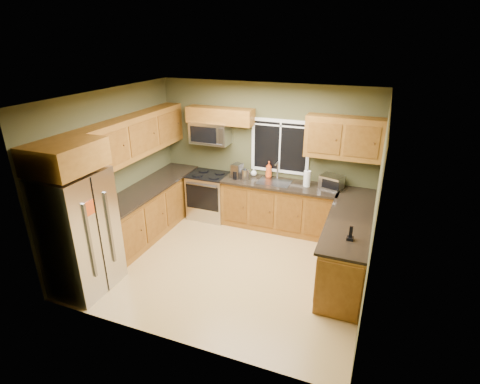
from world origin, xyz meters
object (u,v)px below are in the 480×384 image
Objects in this scene: range at (209,195)px; soap_bottle_a at (269,169)px; toaster_oven at (331,182)px; kettle at (245,174)px; soap_bottle_c at (254,172)px; refrigerator at (80,233)px; microwave at (210,133)px; paper_towel_roll at (307,179)px; coffee_maker at (237,171)px; cordless_phone at (350,236)px.

soap_bottle_a is (1.17, 0.23, 0.63)m from range.
range is at bearing -177.62° from toaster_oven.
kettle reaches higher than soap_bottle_c.
soap_bottle_c is (0.88, 0.20, 0.55)m from range.
soap_bottle_a is 2.12× the size of soap_bottle_c.
refrigerator is 1.92× the size of range.
soap_bottle_a is at bearing 173.78° from toaster_oven.
microwave is at bearing 165.68° from kettle.
soap_bottle_c is at bearing 171.41° from paper_towel_roll.
refrigerator is 3.36m from soap_bottle_c.
refrigerator reaches higher than paper_towel_roll.
range is at bearing -168.86° from soap_bottle_a.
cordless_phone is at bearing -35.68° from coffee_maker.
microwave is at bearing 165.31° from coffee_maker.
toaster_oven is 0.43m from paper_towel_roll.
refrigerator reaches higher than soap_bottle_c.
kettle is 0.28m from soap_bottle_c.
microwave is 2.05m from paper_towel_roll.
toaster_oven is at bearing -3.90° from soap_bottle_c.
soap_bottle_a reaches higher than kettle.
cordless_phone is at bearing -60.97° from paper_towel_roll.
microwave is 1.71× the size of toaster_oven.
soap_bottle_a reaches higher than toaster_oven.
kettle is 0.77× the size of paper_towel_roll.
refrigerator is 3.09m from kettle.
paper_towel_roll is (2.64, 2.81, 0.19)m from refrigerator.
coffee_maker is 0.61m from soap_bottle_a.
toaster_oven is at bearing 2.38° from range.
refrigerator is 3.04m from coffee_maker.
soap_bottle_a is at bearing 4.61° from microwave.
paper_towel_roll reaches higher than range.
soap_bottle_a is at bearing 58.21° from refrigerator.
range is 1.27m from microwave.
microwave is 3.06× the size of kettle.
paper_towel_roll is 1.95m from cordless_phone.
paper_towel_roll reaches higher than soap_bottle_a.
cordless_phone is at bearing -37.26° from kettle.
range is 3.78× the size of kettle.
range is 3.38m from cordless_phone.
kettle is at bearing 61.20° from refrigerator.
range is 1.23× the size of microwave.
toaster_oven is 1.58× the size of coffee_maker.
microwave is 5.09× the size of soap_bottle_c.
soap_bottle_a is at bearing 132.31° from cordless_phone.
cordless_phone is (1.72, -1.89, -0.10)m from soap_bottle_a.
range is 2.11× the size of toaster_oven.
toaster_oven is at bearing 7.92° from paper_towel_roll.
refrigerator is at bearing -103.97° from range.
microwave is at bearing 90.02° from range.
refrigerator is 3.86m from paper_towel_roll.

